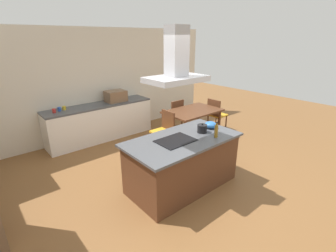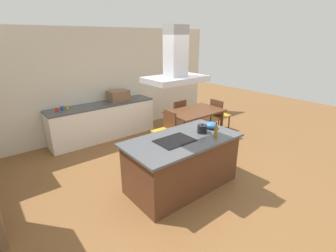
{
  "view_description": "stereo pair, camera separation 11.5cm",
  "coord_description": "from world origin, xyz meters",
  "px_view_note": "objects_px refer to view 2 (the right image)",
  "views": [
    {
      "loc": [
        -2.58,
        -2.65,
        2.48
      ],
      "look_at": [
        0.02,
        0.4,
        1.0
      ],
      "focal_mm": 26.0,
      "sensor_mm": 36.0,
      "label": 1
    },
    {
      "loc": [
        -2.49,
        -2.72,
        2.48
      ],
      "look_at": [
        0.02,
        0.4,
        1.0
      ],
      "focal_mm": 26.0,
      "sensor_mm": 36.0,
      "label": 2
    }
  ],
  "objects_px": {
    "coffee_mug_blue": "(62,108)",
    "chair_facing_back_wall": "(177,114)",
    "tea_kettle": "(202,129)",
    "chair_at_left_end": "(166,128)",
    "dining_table": "(195,114)",
    "olive_oil_bottle": "(216,131)",
    "cooktop": "(175,141)",
    "chair_at_right_end": "(218,113)",
    "coffee_mug_yellow": "(67,107)",
    "range_hood": "(176,64)",
    "coffee_mug_red": "(57,110)",
    "mixing_bowl": "(211,125)",
    "countertop_microwave": "(118,96)"
  },
  "relations": [
    {
      "from": "olive_oil_bottle",
      "to": "coffee_mug_blue",
      "type": "distance_m",
      "value": 3.58
    },
    {
      "from": "dining_table",
      "to": "coffee_mug_red",
      "type": "bearing_deg",
      "value": 151.88
    },
    {
      "from": "mixing_bowl",
      "to": "coffee_mug_red",
      "type": "relative_size",
      "value": 2.46
    },
    {
      "from": "tea_kettle",
      "to": "chair_at_left_end",
      "type": "height_order",
      "value": "tea_kettle"
    },
    {
      "from": "dining_table",
      "to": "chair_at_right_end",
      "type": "xyz_separation_m",
      "value": [
        0.92,
        -0.0,
        -0.16
      ]
    },
    {
      "from": "dining_table",
      "to": "olive_oil_bottle",
      "type": "bearing_deg",
      "value": -125.54
    },
    {
      "from": "chair_at_right_end",
      "to": "chair_facing_back_wall",
      "type": "bearing_deg",
      "value": 143.99
    },
    {
      "from": "olive_oil_bottle",
      "to": "countertop_microwave",
      "type": "bearing_deg",
      "value": 91.54
    },
    {
      "from": "coffee_mug_yellow",
      "to": "chair_facing_back_wall",
      "type": "distance_m",
      "value": 2.77
    },
    {
      "from": "cooktop",
      "to": "chair_at_right_end",
      "type": "relative_size",
      "value": 0.67
    },
    {
      "from": "tea_kettle",
      "to": "coffee_mug_yellow",
      "type": "height_order",
      "value": "tea_kettle"
    },
    {
      "from": "countertop_microwave",
      "to": "range_hood",
      "type": "bearing_deg",
      "value": -100.42
    },
    {
      "from": "coffee_mug_red",
      "to": "chair_at_left_end",
      "type": "bearing_deg",
      "value": -38.33
    },
    {
      "from": "tea_kettle",
      "to": "countertop_microwave",
      "type": "height_order",
      "value": "countertop_microwave"
    },
    {
      "from": "olive_oil_bottle",
      "to": "coffee_mug_red",
      "type": "relative_size",
      "value": 2.94
    },
    {
      "from": "coffee_mug_red",
      "to": "chair_at_right_end",
      "type": "bearing_deg",
      "value": -21.97
    },
    {
      "from": "coffee_mug_yellow",
      "to": "mixing_bowl",
      "type": "bearing_deg",
      "value": -60.84
    },
    {
      "from": "coffee_mug_blue",
      "to": "dining_table",
      "type": "relative_size",
      "value": 0.06
    },
    {
      "from": "olive_oil_bottle",
      "to": "coffee_mug_yellow",
      "type": "xyz_separation_m",
      "value": [
        -1.37,
        3.28,
        -0.07
      ]
    },
    {
      "from": "olive_oil_bottle",
      "to": "coffee_mug_blue",
      "type": "relative_size",
      "value": 2.94
    },
    {
      "from": "coffee_mug_yellow",
      "to": "chair_facing_back_wall",
      "type": "bearing_deg",
      "value": -19.62
    },
    {
      "from": "cooktop",
      "to": "chair_at_left_end",
      "type": "height_order",
      "value": "cooktop"
    },
    {
      "from": "olive_oil_bottle",
      "to": "dining_table",
      "type": "height_order",
      "value": "olive_oil_bottle"
    },
    {
      "from": "cooktop",
      "to": "chair_at_left_end",
      "type": "relative_size",
      "value": 0.67
    },
    {
      "from": "chair_at_left_end",
      "to": "coffee_mug_yellow",
      "type": "bearing_deg",
      "value": 136.4
    },
    {
      "from": "chair_facing_back_wall",
      "to": "mixing_bowl",
      "type": "bearing_deg",
      "value": -115.02
    },
    {
      "from": "tea_kettle",
      "to": "chair_facing_back_wall",
      "type": "distance_m",
      "value": 2.44
    },
    {
      "from": "coffee_mug_red",
      "to": "coffee_mug_yellow",
      "type": "distance_m",
      "value": 0.26
    },
    {
      "from": "coffee_mug_red",
      "to": "chair_facing_back_wall",
      "type": "bearing_deg",
      "value": -16.63
    },
    {
      "from": "coffee_mug_blue",
      "to": "range_hood",
      "type": "relative_size",
      "value": 0.1
    },
    {
      "from": "mixing_bowl",
      "to": "cooktop",
      "type": "bearing_deg",
      "value": -178.65
    },
    {
      "from": "tea_kettle",
      "to": "coffee_mug_yellow",
      "type": "relative_size",
      "value": 2.47
    },
    {
      "from": "dining_table",
      "to": "coffee_mug_blue",
      "type": "bearing_deg",
      "value": 149.78
    },
    {
      "from": "coffee_mug_blue",
      "to": "chair_at_right_end",
      "type": "xyz_separation_m",
      "value": [
        3.61,
        -1.57,
        -0.44
      ]
    },
    {
      "from": "olive_oil_bottle",
      "to": "chair_at_left_end",
      "type": "height_order",
      "value": "olive_oil_bottle"
    },
    {
      "from": "cooktop",
      "to": "olive_oil_bottle",
      "type": "height_order",
      "value": "olive_oil_bottle"
    },
    {
      "from": "olive_oil_bottle",
      "to": "chair_at_left_end",
      "type": "xyz_separation_m",
      "value": [
        0.29,
        1.69,
        -0.5
      ]
    },
    {
      "from": "chair_at_right_end",
      "to": "cooktop",
      "type": "bearing_deg",
      "value": -153.39
    },
    {
      "from": "mixing_bowl",
      "to": "chair_at_right_end",
      "type": "bearing_deg",
      "value": 36.05
    },
    {
      "from": "chair_at_right_end",
      "to": "dining_table",
      "type": "bearing_deg",
      "value": 180.0
    },
    {
      "from": "dining_table",
      "to": "range_hood",
      "type": "height_order",
      "value": "range_hood"
    },
    {
      "from": "tea_kettle",
      "to": "dining_table",
      "type": "height_order",
      "value": "tea_kettle"
    },
    {
      "from": "countertop_microwave",
      "to": "dining_table",
      "type": "relative_size",
      "value": 0.36
    },
    {
      "from": "coffee_mug_blue",
      "to": "range_hood",
      "type": "bearing_deg",
      "value": -73.54
    },
    {
      "from": "coffee_mug_red",
      "to": "mixing_bowl",
      "type": "bearing_deg",
      "value": -56.66
    },
    {
      "from": "coffee_mug_blue",
      "to": "chair_facing_back_wall",
      "type": "bearing_deg",
      "value": -18.54
    },
    {
      "from": "cooktop",
      "to": "chair_at_right_end",
      "type": "bearing_deg",
      "value": 26.61
    },
    {
      "from": "range_hood",
      "to": "cooktop",
      "type": "bearing_deg",
      "value": 0.0
    },
    {
      "from": "range_hood",
      "to": "coffee_mug_red",
      "type": "bearing_deg",
      "value": 109.13
    },
    {
      "from": "coffee_mug_yellow",
      "to": "coffee_mug_red",
      "type": "bearing_deg",
      "value": -162.51
    }
  ]
}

